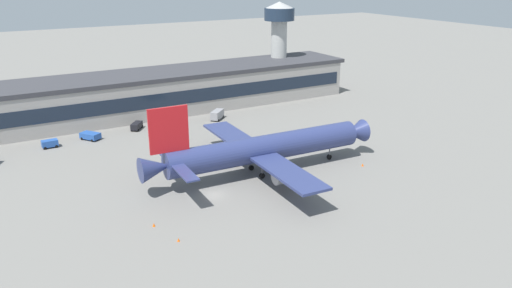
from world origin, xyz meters
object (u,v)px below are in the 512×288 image
at_px(airliner, 262,149).
at_px(control_tower, 279,36).
at_px(crew_van, 217,114).
at_px(traffic_cone_0, 179,240).
at_px(baggage_tug, 49,143).
at_px(follow_me_car, 137,125).
at_px(traffic_cone_1, 154,225).
at_px(traffic_cone_2, 363,165).
at_px(pushback_tractor, 90,135).

distance_m(airliner, control_tower, 73.94).
relative_size(control_tower, crew_van, 5.63).
bearing_deg(crew_van, traffic_cone_0, -120.91).
bearing_deg(control_tower, baggage_tug, -164.59).
distance_m(follow_me_car, baggage_tug, 22.42).
relative_size(traffic_cone_0, traffic_cone_1, 0.93).
xyz_separation_m(airliner, traffic_cone_2, (20.67, -7.51, -5.03)).
relative_size(control_tower, traffic_cone_0, 54.09).
height_order(control_tower, traffic_cone_2, control_tower).
bearing_deg(traffic_cone_0, baggage_tug, 100.84).
xyz_separation_m(crew_van, traffic_cone_0, (-33.94, -56.68, -1.18)).
bearing_deg(crew_van, airliner, -102.62).
height_order(pushback_tractor, baggage_tug, baggage_tug).
relative_size(follow_me_car, traffic_cone_2, 7.30).
height_order(pushback_tractor, traffic_cone_0, pushback_tractor).
relative_size(control_tower, traffic_cone_1, 50.08).
relative_size(airliner, crew_van, 9.68).
bearing_deg(pushback_tractor, traffic_cone_1, -90.93).
xyz_separation_m(traffic_cone_0, traffic_cone_2, (45.74, 9.52, 0.04)).
bearing_deg(baggage_tug, traffic_cone_1, -79.76).
xyz_separation_m(airliner, pushback_tractor, (-26.01, 39.56, -4.30)).
xyz_separation_m(pushback_tractor, crew_van, (34.89, 0.09, 0.41)).
distance_m(pushback_tractor, baggage_tug, 9.73).
distance_m(control_tower, traffic_cone_2, 72.68).
bearing_deg(baggage_tug, follow_me_car, 9.18).
height_order(traffic_cone_0, traffic_cone_2, traffic_cone_2).
height_order(traffic_cone_0, traffic_cone_1, traffic_cone_1).
height_order(baggage_tug, traffic_cone_1, baggage_tug).
distance_m(traffic_cone_1, traffic_cone_2, 47.60).
bearing_deg(traffic_cone_1, baggage_tug, 100.24).
relative_size(pushback_tractor, follow_me_car, 1.16).
height_order(airliner, traffic_cone_2, airliner).
xyz_separation_m(follow_me_car, crew_van, (22.40, -2.19, 0.37)).
bearing_deg(traffic_cone_2, control_tower, 72.60).
xyz_separation_m(crew_van, baggage_tug, (-44.53, -1.39, -0.37)).
bearing_deg(control_tower, traffic_cone_1, -134.32).
bearing_deg(crew_van, traffic_cone_1, -125.41).
xyz_separation_m(follow_me_car, traffic_cone_2, (34.20, -49.35, -0.77)).
xyz_separation_m(control_tower, baggage_tug, (-77.35, -21.32, -17.66)).
bearing_deg(follow_me_car, control_tower, 17.82).
height_order(pushback_tractor, follow_me_car, follow_me_car).
height_order(pushback_tractor, crew_van, crew_van).
bearing_deg(baggage_tug, crew_van, 1.78).
height_order(control_tower, baggage_tug, control_tower).
bearing_deg(baggage_tug, control_tower, 15.41).
distance_m(follow_me_car, traffic_cone_1, 54.09).
height_order(airliner, crew_van, airliner).
height_order(traffic_cone_1, traffic_cone_2, traffic_cone_2).
relative_size(control_tower, follow_me_car, 6.41).
xyz_separation_m(pushback_tractor, traffic_cone_0, (0.95, -56.59, -0.77)).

